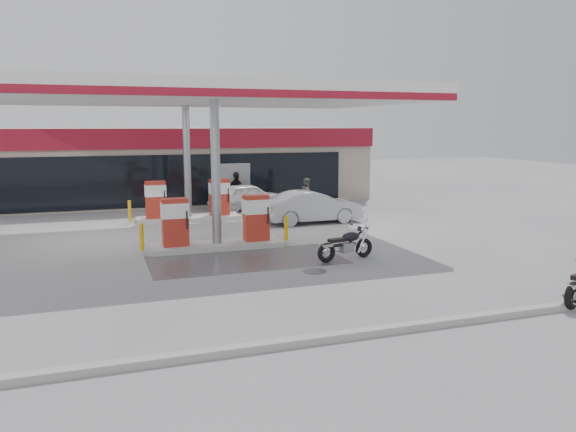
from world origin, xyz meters
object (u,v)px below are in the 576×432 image
object	(u,v)px
hatchback_silver	(312,207)
biker_walking	(236,190)
pump_island_far	(188,204)
sedan_white	(248,196)
attendant	(307,194)
parked_car_right	(339,187)
parked_motorcycle	(346,245)
pump_island_near	(217,228)
parked_car_left	(82,194)

from	to	relation	value
hatchback_silver	biker_walking	distance (m)	6.46
pump_island_far	biker_walking	xyz separation A→B (m)	(3.13, 3.80, 0.12)
sedan_white	attendant	bearing A→B (deg)	-123.62
pump_island_far	parked_car_right	size ratio (longest dim) A/B	1.43
pump_island_far	parked_motorcycle	xyz separation A→B (m)	(3.47, -8.99, -0.25)
parked_motorcycle	sedan_white	xyz separation A→B (m)	(-0.15, 11.19, 0.20)
sedan_white	attendant	world-z (taller)	attendant
parked_motorcycle	parked_car_right	xyz separation A→B (m)	(6.53, 14.99, 0.03)
pump_island_near	attendant	size ratio (longest dim) A/B	3.19
biker_walking	parked_car_left	bearing A→B (deg)	140.08
parked_motorcycle	parked_car_left	bearing A→B (deg)	107.83
sedan_white	biker_walking	distance (m)	1.62
hatchback_silver	pump_island_near	bearing A→B (deg)	124.61
biker_walking	sedan_white	bearing A→B (deg)	-107.16
hatchback_silver	parked_car_left	distance (m)	12.63
sedan_white	parked_car_right	xyz separation A→B (m)	(6.68, 3.80, -0.17)
pump_island_near	sedan_white	size ratio (longest dim) A/B	1.31
parked_car_left	biker_walking	world-z (taller)	biker_walking
attendant	hatchback_silver	xyz separation A→B (m)	(-1.07, -3.40, -0.11)
sedan_white	biker_walking	size ratio (longest dim) A/B	2.35
pump_island_far	pump_island_near	bearing A→B (deg)	-90.00
parked_car_right	sedan_white	bearing A→B (deg)	100.33
pump_island_near	attendant	bearing A→B (deg)	49.40
parked_car_left	parked_car_right	world-z (taller)	parked_car_left
sedan_white	parked_car_left	bearing A→B (deg)	54.58
pump_island_far	biker_walking	distance (m)	4.93
biker_walking	attendant	bearing A→B (deg)	-68.16
pump_island_near	parked_car_right	world-z (taller)	pump_island_near
parked_motorcycle	sedan_white	distance (m)	11.19
hatchback_silver	sedan_white	bearing A→B (deg)	17.81
pump_island_far	attendant	xyz separation A→B (m)	(6.00, 1.00, 0.09)
pump_island_near	parked_motorcycle	size ratio (longest dim) A/B	2.53
attendant	biker_walking	world-z (taller)	biker_walking
parked_car_right	biker_walking	size ratio (longest dim) A/B	2.15
parked_car_right	hatchback_silver	bearing A→B (deg)	129.60
parked_motorcycle	attendant	size ratio (longest dim) A/B	1.26
pump_island_near	hatchback_silver	xyz separation A→B (m)	(4.93, 3.60, -0.01)
parked_motorcycle	biker_walking	size ratio (longest dim) A/B	1.22
attendant	biker_walking	xyz separation A→B (m)	(-2.87, 2.80, 0.03)
pump_island_far	sedan_white	distance (m)	3.98
parked_motorcycle	attendant	distance (m)	10.31
hatchback_silver	parked_car_right	xyz separation A→B (m)	(5.07, 8.40, -0.20)
pump_island_near	pump_island_far	size ratio (longest dim) A/B	1.00
attendant	parked_car_left	distance (m)	11.63
parked_motorcycle	hatchback_silver	xyz separation A→B (m)	(1.46, 6.59, 0.23)
biker_walking	pump_island_near	bearing A→B (deg)	-131.57
pump_island_far	parked_motorcycle	distance (m)	9.64
sedan_white	attendant	xyz separation A→B (m)	(2.68, -1.20, 0.14)
hatchback_silver	parked_car_right	distance (m)	9.81
parked_car_left	pump_island_far	bearing A→B (deg)	-161.92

